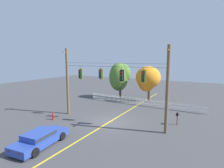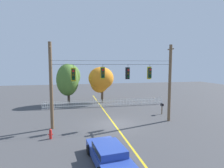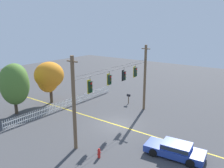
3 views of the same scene
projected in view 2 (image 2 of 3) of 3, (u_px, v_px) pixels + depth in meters
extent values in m
plane|color=#424244|center=(114.00, 124.00, 18.61)|extent=(80.00, 80.00, 0.00)
cube|color=gold|center=(114.00, 124.00, 18.61)|extent=(0.16, 36.00, 0.01)
cylinder|color=brown|center=(51.00, 86.00, 16.98)|extent=(0.30, 0.30, 7.82)
cylinder|color=brown|center=(170.00, 83.00, 19.45)|extent=(0.30, 0.30, 7.82)
cube|color=brown|center=(50.00, 47.00, 16.63)|extent=(0.10, 1.10, 0.10)
cube|color=brown|center=(171.00, 49.00, 19.10)|extent=(0.10, 1.10, 0.10)
cylinder|color=black|center=(114.00, 64.00, 18.02)|extent=(11.41, 0.02, 0.02)
cylinder|color=black|center=(115.00, 61.00, 17.74)|extent=(11.41, 0.02, 0.02)
cylinder|color=black|center=(73.00, 67.00, 17.23)|extent=(0.03, 0.03, 0.42)
cube|color=yellow|center=(73.00, 75.00, 17.43)|extent=(0.43, 0.02, 1.23)
cube|color=black|center=(73.00, 75.00, 17.30)|extent=(0.30, 0.24, 0.99)
cylinder|color=red|center=(73.00, 71.00, 17.14)|extent=(0.20, 0.03, 0.20)
cube|color=black|center=(73.00, 70.00, 17.08)|extent=(0.22, 0.12, 0.06)
cylinder|color=#463B09|center=(73.00, 75.00, 17.17)|extent=(0.20, 0.03, 0.20)
cube|color=black|center=(73.00, 73.00, 17.11)|extent=(0.22, 0.12, 0.06)
cylinder|color=#073513|center=(73.00, 78.00, 17.20)|extent=(0.20, 0.03, 0.20)
cube|color=black|center=(73.00, 77.00, 17.15)|extent=(0.22, 0.12, 0.06)
cylinder|color=black|center=(103.00, 66.00, 17.80)|extent=(0.03, 0.03, 0.34)
cube|color=yellow|center=(103.00, 73.00, 17.99)|extent=(0.43, 0.02, 1.14)
cube|color=#1E3323|center=(103.00, 73.00, 17.87)|extent=(0.30, 0.24, 0.92)
cylinder|color=red|center=(103.00, 70.00, 17.70)|extent=(0.20, 0.03, 0.20)
cube|color=#1E3323|center=(103.00, 69.00, 17.65)|extent=(0.22, 0.12, 0.06)
cylinder|color=#463B09|center=(103.00, 73.00, 17.73)|extent=(0.20, 0.03, 0.20)
cube|color=#1E3323|center=(103.00, 72.00, 17.68)|extent=(0.22, 0.12, 0.06)
cylinder|color=#073513|center=(103.00, 76.00, 17.77)|extent=(0.20, 0.03, 0.20)
cube|color=#1E3323|center=(103.00, 75.00, 17.71)|extent=(0.22, 0.12, 0.06)
cylinder|color=black|center=(128.00, 66.00, 18.33)|extent=(0.03, 0.03, 0.39)
cube|color=black|center=(128.00, 73.00, 18.52)|extent=(0.43, 0.02, 1.16)
cube|color=black|center=(128.00, 73.00, 18.39)|extent=(0.30, 0.24, 0.93)
cylinder|color=red|center=(128.00, 70.00, 18.23)|extent=(0.20, 0.03, 0.20)
cube|color=black|center=(129.00, 69.00, 18.17)|extent=(0.22, 0.12, 0.06)
cylinder|color=#463B09|center=(128.00, 73.00, 18.26)|extent=(0.20, 0.03, 0.20)
cube|color=black|center=(128.00, 72.00, 18.21)|extent=(0.22, 0.12, 0.06)
cylinder|color=#073513|center=(128.00, 77.00, 18.29)|extent=(0.20, 0.03, 0.20)
cube|color=black|center=(128.00, 75.00, 18.24)|extent=(0.22, 0.12, 0.06)
cylinder|color=black|center=(150.00, 66.00, 18.80)|extent=(0.03, 0.03, 0.34)
cube|color=yellow|center=(149.00, 73.00, 19.00)|extent=(0.43, 0.02, 1.24)
cube|color=#1E3323|center=(150.00, 73.00, 18.87)|extent=(0.30, 0.24, 1.00)
cylinder|color=red|center=(150.00, 70.00, 18.71)|extent=(0.20, 0.03, 0.20)
cube|color=#1E3323|center=(151.00, 68.00, 18.65)|extent=(0.22, 0.12, 0.06)
cylinder|color=#463B09|center=(150.00, 73.00, 18.74)|extent=(0.20, 0.03, 0.20)
cube|color=#1E3323|center=(150.00, 72.00, 18.68)|extent=(0.22, 0.12, 0.06)
cylinder|color=#073513|center=(150.00, 76.00, 18.77)|extent=(0.20, 0.03, 0.20)
cube|color=#1E3323|center=(150.00, 75.00, 18.72)|extent=(0.22, 0.12, 0.06)
cube|color=white|center=(42.00, 106.00, 24.62)|extent=(0.06, 0.04, 1.05)
cube|color=white|center=(44.00, 106.00, 24.66)|extent=(0.06, 0.04, 1.05)
cube|color=white|center=(46.00, 106.00, 24.71)|extent=(0.06, 0.04, 1.05)
cube|color=white|center=(47.00, 105.00, 24.76)|extent=(0.06, 0.04, 1.05)
cube|color=white|center=(49.00, 105.00, 24.81)|extent=(0.06, 0.04, 1.05)
cube|color=white|center=(51.00, 105.00, 24.85)|extent=(0.06, 0.04, 1.05)
cube|color=white|center=(53.00, 105.00, 24.90)|extent=(0.06, 0.04, 1.05)
cube|color=white|center=(55.00, 105.00, 24.95)|extent=(0.06, 0.04, 1.05)
cube|color=white|center=(56.00, 105.00, 25.00)|extent=(0.06, 0.04, 1.05)
cube|color=white|center=(58.00, 105.00, 25.04)|extent=(0.06, 0.04, 1.05)
cube|color=white|center=(60.00, 105.00, 25.09)|extent=(0.06, 0.04, 1.05)
cube|color=white|center=(62.00, 105.00, 25.14)|extent=(0.06, 0.04, 1.05)
cube|color=white|center=(63.00, 105.00, 25.19)|extent=(0.06, 0.04, 1.05)
cube|color=white|center=(65.00, 105.00, 25.23)|extent=(0.06, 0.04, 1.05)
cube|color=white|center=(67.00, 105.00, 25.28)|extent=(0.06, 0.04, 1.05)
cube|color=white|center=(68.00, 105.00, 25.33)|extent=(0.06, 0.04, 1.05)
cube|color=white|center=(70.00, 105.00, 25.38)|extent=(0.06, 0.04, 1.05)
cube|color=white|center=(72.00, 104.00, 25.42)|extent=(0.06, 0.04, 1.05)
cube|color=white|center=(74.00, 104.00, 25.47)|extent=(0.06, 0.04, 1.05)
cube|color=white|center=(75.00, 104.00, 25.52)|extent=(0.06, 0.04, 1.05)
cube|color=white|center=(77.00, 104.00, 25.57)|extent=(0.06, 0.04, 1.05)
cube|color=white|center=(79.00, 104.00, 25.61)|extent=(0.06, 0.04, 1.05)
cube|color=white|center=(80.00, 104.00, 25.66)|extent=(0.06, 0.04, 1.05)
cube|color=white|center=(82.00, 104.00, 25.71)|extent=(0.06, 0.04, 1.05)
cube|color=white|center=(84.00, 104.00, 25.76)|extent=(0.06, 0.04, 1.05)
cube|color=white|center=(85.00, 104.00, 25.80)|extent=(0.06, 0.04, 1.05)
cube|color=white|center=(87.00, 104.00, 25.85)|extent=(0.06, 0.04, 1.05)
cube|color=white|center=(89.00, 104.00, 25.90)|extent=(0.06, 0.04, 1.05)
cube|color=white|center=(90.00, 104.00, 25.95)|extent=(0.06, 0.04, 1.05)
cube|color=white|center=(92.00, 104.00, 25.99)|extent=(0.06, 0.04, 1.05)
cube|color=white|center=(94.00, 103.00, 26.04)|extent=(0.06, 0.04, 1.05)
cube|color=white|center=(95.00, 103.00, 26.09)|extent=(0.06, 0.04, 1.05)
cube|color=white|center=(97.00, 103.00, 26.14)|extent=(0.06, 0.04, 1.05)
cube|color=white|center=(98.00, 103.00, 26.18)|extent=(0.06, 0.04, 1.05)
cube|color=white|center=(100.00, 103.00, 26.23)|extent=(0.06, 0.04, 1.05)
cube|color=white|center=(102.00, 103.00, 26.28)|extent=(0.06, 0.04, 1.05)
cube|color=white|center=(103.00, 103.00, 26.33)|extent=(0.06, 0.04, 1.05)
cube|color=white|center=(105.00, 103.00, 26.37)|extent=(0.06, 0.04, 1.05)
cube|color=white|center=(106.00, 103.00, 26.42)|extent=(0.06, 0.04, 1.05)
cube|color=white|center=(108.00, 103.00, 26.47)|extent=(0.06, 0.04, 1.05)
cube|color=white|center=(110.00, 103.00, 26.52)|extent=(0.06, 0.04, 1.05)
cube|color=white|center=(111.00, 103.00, 26.56)|extent=(0.06, 0.04, 1.05)
cube|color=white|center=(113.00, 103.00, 26.61)|extent=(0.06, 0.04, 1.05)
cube|color=white|center=(114.00, 103.00, 26.66)|extent=(0.06, 0.04, 1.05)
cube|color=white|center=(116.00, 103.00, 26.71)|extent=(0.06, 0.04, 1.05)
cube|color=white|center=(117.00, 102.00, 26.75)|extent=(0.06, 0.04, 1.05)
cube|color=white|center=(119.00, 102.00, 26.80)|extent=(0.06, 0.04, 1.05)
cube|color=white|center=(120.00, 102.00, 26.85)|extent=(0.06, 0.04, 1.05)
cube|color=white|center=(122.00, 102.00, 26.90)|extent=(0.06, 0.04, 1.05)
cube|color=white|center=(123.00, 102.00, 26.94)|extent=(0.06, 0.04, 1.05)
cube|color=white|center=(125.00, 102.00, 26.99)|extent=(0.06, 0.04, 1.05)
cube|color=white|center=(126.00, 102.00, 27.04)|extent=(0.06, 0.04, 1.05)
cube|color=white|center=(128.00, 102.00, 27.08)|extent=(0.06, 0.04, 1.05)
cube|color=white|center=(129.00, 102.00, 27.13)|extent=(0.06, 0.04, 1.05)
cube|color=white|center=(131.00, 102.00, 27.18)|extent=(0.06, 0.04, 1.05)
cube|color=white|center=(132.00, 102.00, 27.23)|extent=(0.06, 0.04, 1.05)
cube|color=white|center=(134.00, 102.00, 27.27)|extent=(0.06, 0.04, 1.05)
cube|color=white|center=(135.00, 102.00, 27.32)|extent=(0.06, 0.04, 1.05)
cube|color=white|center=(137.00, 102.00, 27.37)|extent=(0.06, 0.04, 1.05)
cube|color=white|center=(138.00, 102.00, 27.42)|extent=(0.06, 0.04, 1.05)
cube|color=white|center=(140.00, 101.00, 27.46)|extent=(0.06, 0.04, 1.05)
cube|color=white|center=(141.00, 101.00, 27.51)|extent=(0.06, 0.04, 1.05)
cube|color=white|center=(143.00, 101.00, 27.56)|extent=(0.06, 0.04, 1.05)
cube|color=white|center=(144.00, 101.00, 27.61)|extent=(0.06, 0.04, 1.05)
cube|color=white|center=(146.00, 101.00, 27.65)|extent=(0.06, 0.04, 1.05)
cube|color=white|center=(147.00, 101.00, 27.70)|extent=(0.06, 0.04, 1.05)
cube|color=white|center=(149.00, 101.00, 27.75)|extent=(0.06, 0.04, 1.05)
cube|color=white|center=(150.00, 101.00, 27.80)|extent=(0.06, 0.04, 1.05)
cube|color=white|center=(151.00, 101.00, 27.84)|extent=(0.06, 0.04, 1.05)
cube|color=white|center=(153.00, 101.00, 27.89)|extent=(0.06, 0.04, 1.05)
cube|color=white|center=(154.00, 101.00, 27.94)|extent=(0.06, 0.04, 1.05)
cube|color=white|center=(156.00, 101.00, 27.99)|extent=(0.06, 0.04, 1.05)
cube|color=white|center=(157.00, 101.00, 28.03)|extent=(0.06, 0.04, 1.05)
cube|color=white|center=(158.00, 101.00, 28.08)|extent=(0.06, 0.04, 1.05)
cube|color=white|center=(160.00, 101.00, 28.13)|extent=(0.06, 0.04, 1.05)
cube|color=white|center=(161.00, 101.00, 28.18)|extent=(0.06, 0.04, 1.05)
cube|color=white|center=(106.00, 104.00, 26.45)|extent=(16.75, 0.03, 0.08)
cube|color=white|center=(106.00, 101.00, 26.40)|extent=(16.75, 0.03, 0.08)
cylinder|color=#473828|center=(69.00, 96.00, 28.36)|extent=(0.36, 0.36, 2.19)
ellipsoid|color=#4C752D|center=(68.00, 80.00, 27.69)|extent=(3.20, 3.16, 4.67)
ellipsoid|color=#4C752D|center=(67.00, 78.00, 27.90)|extent=(2.78, 2.70, 3.94)
ellipsoid|color=#4C752D|center=(70.00, 76.00, 28.21)|extent=(2.99, 2.65, 3.45)
cylinder|color=#473828|center=(102.00, 95.00, 29.37)|extent=(0.39, 0.39, 2.33)
ellipsoid|color=orange|center=(100.00, 81.00, 28.98)|extent=(2.88, 2.56, 3.46)
ellipsoid|color=orange|center=(101.00, 78.00, 28.98)|extent=(3.83, 3.65, 3.43)
cube|color=#28429E|center=(108.00, 156.00, 11.25)|extent=(2.29, 4.75, 0.55)
cube|color=#28429E|center=(109.00, 149.00, 11.06)|extent=(1.81, 2.36, 0.42)
cube|color=#232D38|center=(109.00, 149.00, 11.06)|extent=(1.84, 2.27, 0.27)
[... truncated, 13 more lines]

